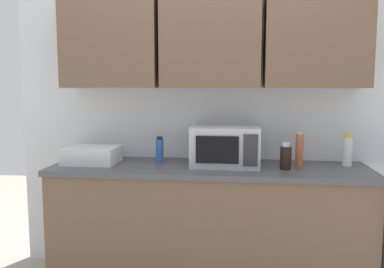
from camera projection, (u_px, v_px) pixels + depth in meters
name	position (u px, v px, depth m)	size (l,w,h in m)	color
wall_back_with_cabinets	(212.00, 71.00, 3.03)	(3.10, 0.38, 2.60)	white
counter_run	(208.00, 227.00, 2.94)	(2.23, 0.63, 0.90)	brown
microwave	(225.00, 146.00, 2.88)	(0.48, 0.37, 0.28)	#B7B7BC
dish_rack	(92.00, 155.00, 2.98)	(0.38, 0.30, 0.12)	silver
bottle_blue_cleaner	(160.00, 150.00, 3.00)	(0.06, 0.06, 0.19)	#2D56B7
bottle_spice_jar	(299.00, 149.00, 2.88)	(0.06, 0.06, 0.24)	#BC6638
bottle_white_jar	(347.00, 151.00, 2.88)	(0.07, 0.07, 0.23)	white
bottle_soy_dark	(286.00, 157.00, 2.75)	(0.08, 0.08, 0.19)	black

